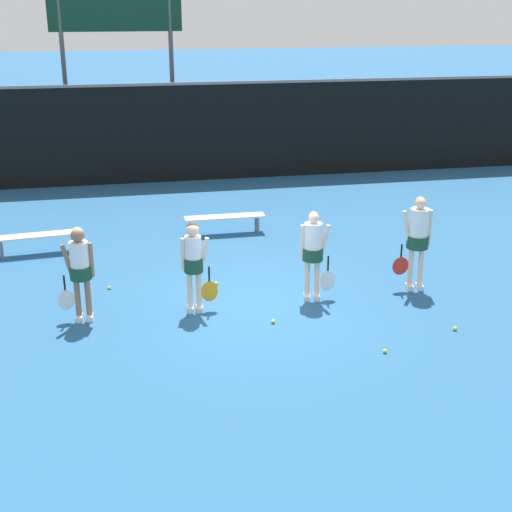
{
  "coord_description": "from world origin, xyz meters",
  "views": [
    {
      "loc": [
        -2.31,
        -11.6,
        5.18
      ],
      "look_at": [
        0.02,
        -0.02,
        0.91
      ],
      "focal_mm": 50.0,
      "sensor_mm": 36.0,
      "label": 1
    }
  ],
  "objects_px": {
    "player_0": "(80,266)",
    "tennis_ball_1": "(273,321)",
    "tennis_ball_2": "(109,288)",
    "tennis_ball_0": "(455,329)",
    "bench_far": "(225,218)",
    "tennis_ball_4": "(385,351)",
    "player_3": "(418,235)",
    "player_1": "(194,259)",
    "tennis_ball_3": "(216,283)",
    "scoreboard": "(116,19)",
    "bench_courtside": "(37,237)",
    "player_2": "(313,249)"
  },
  "relations": [
    {
      "from": "player_0",
      "to": "tennis_ball_1",
      "type": "height_order",
      "value": "player_0"
    },
    {
      "from": "tennis_ball_1",
      "to": "tennis_ball_2",
      "type": "bearing_deg",
      "value": 142.4
    },
    {
      "from": "tennis_ball_0",
      "to": "bench_far",
      "type": "bearing_deg",
      "value": 116.36
    },
    {
      "from": "tennis_ball_4",
      "to": "tennis_ball_0",
      "type": "bearing_deg",
      "value": 20.26
    },
    {
      "from": "player_3",
      "to": "tennis_ball_0",
      "type": "bearing_deg",
      "value": -84.81
    },
    {
      "from": "bench_far",
      "to": "tennis_ball_1",
      "type": "xyz_separation_m",
      "value": [
        0.03,
        -5.05,
        -0.33
      ]
    },
    {
      "from": "tennis_ball_1",
      "to": "player_1",
      "type": "bearing_deg",
      "value": 146.88
    },
    {
      "from": "bench_far",
      "to": "tennis_ball_3",
      "type": "height_order",
      "value": "bench_far"
    },
    {
      "from": "scoreboard",
      "to": "tennis_ball_1",
      "type": "bearing_deg",
      "value": -79.94
    },
    {
      "from": "tennis_ball_4",
      "to": "player_1",
      "type": "bearing_deg",
      "value": 140.85
    },
    {
      "from": "bench_courtside",
      "to": "tennis_ball_2",
      "type": "xyz_separation_m",
      "value": [
        1.49,
        -2.37,
        -0.34
      ]
    },
    {
      "from": "tennis_ball_1",
      "to": "tennis_ball_3",
      "type": "relative_size",
      "value": 1.02
    },
    {
      "from": "bench_far",
      "to": "player_0",
      "type": "bearing_deg",
      "value": -126.76
    },
    {
      "from": "bench_courtside",
      "to": "tennis_ball_4",
      "type": "bearing_deg",
      "value": -52.15
    },
    {
      "from": "scoreboard",
      "to": "tennis_ball_2",
      "type": "height_order",
      "value": "scoreboard"
    },
    {
      "from": "player_2",
      "to": "player_3",
      "type": "xyz_separation_m",
      "value": [
        2.02,
        0.08,
        0.11
      ]
    },
    {
      "from": "player_0",
      "to": "player_3",
      "type": "height_order",
      "value": "player_3"
    },
    {
      "from": "player_1",
      "to": "player_3",
      "type": "distance_m",
      "value": 4.2
    },
    {
      "from": "bench_far",
      "to": "player_1",
      "type": "relative_size",
      "value": 1.16
    },
    {
      "from": "bench_courtside",
      "to": "tennis_ball_3",
      "type": "height_order",
      "value": "bench_courtside"
    },
    {
      "from": "scoreboard",
      "to": "bench_courtside",
      "type": "height_order",
      "value": "scoreboard"
    },
    {
      "from": "tennis_ball_0",
      "to": "tennis_ball_1",
      "type": "xyz_separation_m",
      "value": [
        -2.9,
        0.86,
        0.0
      ]
    },
    {
      "from": "tennis_ball_0",
      "to": "bench_courtside",
      "type": "bearing_deg",
      "value": 143.16
    },
    {
      "from": "scoreboard",
      "to": "player_3",
      "type": "height_order",
      "value": "scoreboard"
    },
    {
      "from": "bench_courtside",
      "to": "tennis_ball_4",
      "type": "distance_m",
      "value": 8.16
    },
    {
      "from": "scoreboard",
      "to": "player_3",
      "type": "distance_m",
      "value": 12.77
    },
    {
      "from": "tennis_ball_2",
      "to": "tennis_ball_3",
      "type": "xyz_separation_m",
      "value": [
        2.02,
        -0.19,
        0.0
      ]
    },
    {
      "from": "tennis_ball_1",
      "to": "tennis_ball_0",
      "type": "bearing_deg",
      "value": -16.59
    },
    {
      "from": "bench_far",
      "to": "player_0",
      "type": "height_order",
      "value": "player_0"
    },
    {
      "from": "player_0",
      "to": "tennis_ball_2",
      "type": "bearing_deg",
      "value": 73.72
    },
    {
      "from": "tennis_ball_4",
      "to": "tennis_ball_3",
      "type": "bearing_deg",
      "value": 123.31
    },
    {
      "from": "player_3",
      "to": "player_1",
      "type": "bearing_deg",
      "value": -170.36
    },
    {
      "from": "player_0",
      "to": "tennis_ball_2",
      "type": "height_order",
      "value": "player_0"
    },
    {
      "from": "bench_far",
      "to": "tennis_ball_4",
      "type": "xyz_separation_m",
      "value": [
        1.5,
        -6.44,
        -0.34
      ]
    },
    {
      "from": "tennis_ball_0",
      "to": "tennis_ball_3",
      "type": "height_order",
      "value": "tennis_ball_0"
    },
    {
      "from": "scoreboard",
      "to": "player_1",
      "type": "bearing_deg",
      "value": -85.35
    },
    {
      "from": "player_1",
      "to": "player_2",
      "type": "height_order",
      "value": "player_2"
    },
    {
      "from": "player_1",
      "to": "tennis_ball_2",
      "type": "relative_size",
      "value": 24.62
    },
    {
      "from": "player_0",
      "to": "tennis_ball_2",
      "type": "distance_m",
      "value": 1.66
    },
    {
      "from": "player_1",
      "to": "tennis_ball_2",
      "type": "height_order",
      "value": "player_1"
    },
    {
      "from": "bench_far",
      "to": "tennis_ball_1",
      "type": "distance_m",
      "value": 5.06
    },
    {
      "from": "tennis_ball_3",
      "to": "tennis_ball_1",
      "type": "bearing_deg",
      "value": -69.84
    },
    {
      "from": "player_3",
      "to": "tennis_ball_3",
      "type": "xyz_separation_m",
      "value": [
        -3.66,
        0.91,
        -1.04
      ]
    },
    {
      "from": "bench_far",
      "to": "tennis_ball_4",
      "type": "distance_m",
      "value": 6.62
    },
    {
      "from": "player_0",
      "to": "tennis_ball_3",
      "type": "xyz_separation_m",
      "value": [
        2.45,
        1.1,
        -0.95
      ]
    },
    {
      "from": "scoreboard",
      "to": "player_0",
      "type": "distance_m",
      "value": 11.95
    },
    {
      "from": "player_2",
      "to": "tennis_ball_3",
      "type": "distance_m",
      "value": 2.12
    },
    {
      "from": "player_3",
      "to": "bench_far",
      "type": "bearing_deg",
      "value": 133.43
    },
    {
      "from": "bench_courtside",
      "to": "player_3",
      "type": "xyz_separation_m",
      "value": [
        7.17,
        -3.47,
        0.7
      ]
    },
    {
      "from": "player_0",
      "to": "player_3",
      "type": "xyz_separation_m",
      "value": [
        6.11,
        0.19,
        0.09
      ]
    }
  ]
}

